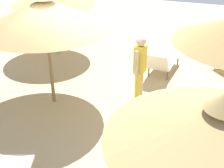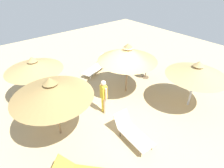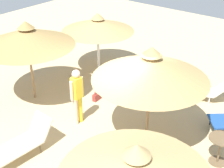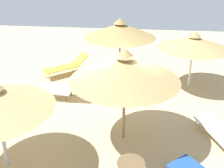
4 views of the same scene
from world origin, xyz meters
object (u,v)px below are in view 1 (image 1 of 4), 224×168
(person_standing_edge, at_px, (140,67))
(parasol_umbrella_center, at_px, (45,14))
(lounge_chair_near_left, at_px, (162,61))
(handbag, at_px, (139,133))
(parasol_umbrella_near_right, at_px, (222,125))

(person_standing_edge, bearing_deg, parasol_umbrella_center, 17.49)
(parasol_umbrella_center, height_order, person_standing_edge, parasol_umbrella_center)
(person_standing_edge, bearing_deg, lounge_chair_near_left, -93.91)
(handbag, bearing_deg, lounge_chair_near_left, -85.16)
(parasol_umbrella_center, relative_size, handbag, 7.19)
(lounge_chair_near_left, relative_size, person_standing_edge, 1.04)
(lounge_chair_near_left, xyz_separation_m, handbag, (-0.27, 3.18, -0.25))
(handbag, bearing_deg, parasol_umbrella_center, -15.66)
(parasol_umbrella_center, bearing_deg, person_standing_edge, -162.51)
(parasol_umbrella_center, height_order, handbag, parasol_umbrella_center)
(parasol_umbrella_near_right, distance_m, handbag, 2.77)
(parasol_umbrella_center, xyz_separation_m, lounge_chair_near_left, (-2.09, -2.52, -1.76))
(lounge_chair_near_left, distance_m, person_standing_edge, 2.00)
(handbag, bearing_deg, parasol_umbrella_near_right, 129.05)
(lounge_chair_near_left, bearing_deg, parasol_umbrella_center, 50.37)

